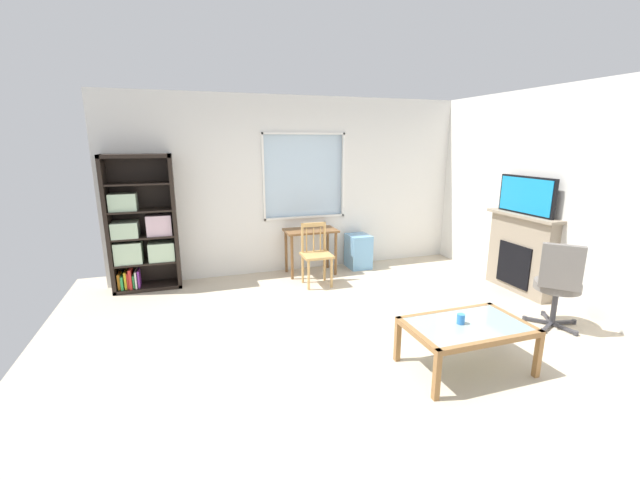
{
  "coord_description": "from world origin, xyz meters",
  "views": [
    {
      "loc": [
        -1.62,
        -3.65,
        2.05
      ],
      "look_at": [
        -0.19,
        0.63,
        0.94
      ],
      "focal_mm": 22.71,
      "sensor_mm": 36.0,
      "label": 1
    }
  ],
  "objects_px": {
    "wooden_chair": "(316,254)",
    "office_chair": "(558,282)",
    "bookshelf": "(141,230)",
    "coffee_table": "(467,330)",
    "plastic_drawer_unit": "(358,251)",
    "desk_under_window": "(311,237)",
    "fireplace": "(520,253)",
    "tv": "(526,195)",
    "sippy_cup": "(461,319)"
  },
  "relations": [
    {
      "from": "plastic_drawer_unit",
      "to": "coffee_table",
      "type": "bearing_deg",
      "value": -95.78
    },
    {
      "from": "plastic_drawer_unit",
      "to": "office_chair",
      "type": "bearing_deg",
      "value": -67.51
    },
    {
      "from": "wooden_chair",
      "to": "desk_under_window",
      "type": "bearing_deg",
      "value": 81.64
    },
    {
      "from": "bookshelf",
      "to": "coffee_table",
      "type": "relative_size",
      "value": 1.72
    },
    {
      "from": "plastic_drawer_unit",
      "to": "desk_under_window",
      "type": "bearing_deg",
      "value": -176.6
    },
    {
      "from": "wooden_chair",
      "to": "sippy_cup",
      "type": "relative_size",
      "value": 10.0
    },
    {
      "from": "tv",
      "to": "coffee_table",
      "type": "bearing_deg",
      "value": -143.75
    },
    {
      "from": "desk_under_window",
      "to": "office_chair",
      "type": "bearing_deg",
      "value": -53.88
    },
    {
      "from": "bookshelf",
      "to": "fireplace",
      "type": "xyz_separation_m",
      "value": [
        4.94,
        -1.77,
        -0.3
      ]
    },
    {
      "from": "bookshelf",
      "to": "sippy_cup",
      "type": "height_order",
      "value": "bookshelf"
    },
    {
      "from": "plastic_drawer_unit",
      "to": "coffee_table",
      "type": "xyz_separation_m",
      "value": [
        -0.32,
        -3.16,
        0.11
      ]
    },
    {
      "from": "fireplace",
      "to": "office_chair",
      "type": "relative_size",
      "value": 1.12
    },
    {
      "from": "desk_under_window",
      "to": "tv",
      "type": "distance_m",
      "value": 3.09
    },
    {
      "from": "bookshelf",
      "to": "plastic_drawer_unit",
      "type": "height_order",
      "value": "bookshelf"
    },
    {
      "from": "coffee_table",
      "to": "desk_under_window",
      "type": "bearing_deg",
      "value": 99.55
    },
    {
      "from": "coffee_table",
      "to": "tv",
      "type": "bearing_deg",
      "value": 36.25
    },
    {
      "from": "wooden_chair",
      "to": "tv",
      "type": "xyz_separation_m",
      "value": [
        2.57,
        -1.15,
        0.88
      ]
    },
    {
      "from": "sippy_cup",
      "to": "coffee_table",
      "type": "bearing_deg",
      "value": -25.04
    },
    {
      "from": "coffee_table",
      "to": "wooden_chair",
      "type": "bearing_deg",
      "value": 102.99
    },
    {
      "from": "office_chair",
      "to": "wooden_chair",
      "type": "bearing_deg",
      "value": 133.01
    },
    {
      "from": "office_chair",
      "to": "fireplace",
      "type": "bearing_deg",
      "value": 64.25
    },
    {
      "from": "fireplace",
      "to": "bookshelf",
      "type": "bearing_deg",
      "value": 160.24
    },
    {
      "from": "wooden_chair",
      "to": "sippy_cup",
      "type": "distance_m",
      "value": 2.62
    },
    {
      "from": "wooden_chair",
      "to": "coffee_table",
      "type": "distance_m",
      "value": 2.66
    },
    {
      "from": "office_chair",
      "to": "sippy_cup",
      "type": "height_order",
      "value": "office_chair"
    },
    {
      "from": "plastic_drawer_unit",
      "to": "sippy_cup",
      "type": "xyz_separation_m",
      "value": [
        -0.38,
        -3.13,
        0.21
      ]
    },
    {
      "from": "office_chair",
      "to": "sippy_cup",
      "type": "distance_m",
      "value": 1.57
    },
    {
      "from": "fireplace",
      "to": "tv",
      "type": "xyz_separation_m",
      "value": [
        -0.02,
        0.0,
        0.8
      ]
    },
    {
      "from": "plastic_drawer_unit",
      "to": "wooden_chair",
      "type": "bearing_deg",
      "value": -148.43
    },
    {
      "from": "plastic_drawer_unit",
      "to": "tv",
      "type": "xyz_separation_m",
      "value": [
        1.65,
        -1.71,
        1.07
      ]
    },
    {
      "from": "desk_under_window",
      "to": "fireplace",
      "type": "xyz_separation_m",
      "value": [
        2.51,
        -1.66,
        -0.03
      ]
    },
    {
      "from": "office_chair",
      "to": "tv",
      "type": "bearing_deg",
      "value": 65.04
    },
    {
      "from": "desk_under_window",
      "to": "coffee_table",
      "type": "bearing_deg",
      "value": -80.45
    },
    {
      "from": "plastic_drawer_unit",
      "to": "fireplace",
      "type": "distance_m",
      "value": 2.41
    },
    {
      "from": "plastic_drawer_unit",
      "to": "tv",
      "type": "height_order",
      "value": "tv"
    },
    {
      "from": "bookshelf",
      "to": "fireplace",
      "type": "distance_m",
      "value": 5.25
    },
    {
      "from": "fireplace",
      "to": "wooden_chair",
      "type": "bearing_deg",
      "value": 156.06
    },
    {
      "from": "desk_under_window",
      "to": "bookshelf",
      "type": "bearing_deg",
      "value": 177.38
    },
    {
      "from": "bookshelf",
      "to": "desk_under_window",
      "type": "bearing_deg",
      "value": -2.62
    },
    {
      "from": "sippy_cup",
      "to": "tv",
      "type": "bearing_deg",
      "value": 35.0
    },
    {
      "from": "desk_under_window",
      "to": "office_chair",
      "type": "relative_size",
      "value": 0.8
    },
    {
      "from": "sippy_cup",
      "to": "desk_under_window",
      "type": "bearing_deg",
      "value": 98.61
    },
    {
      "from": "wooden_chair",
      "to": "fireplace",
      "type": "xyz_separation_m",
      "value": [
        2.59,
        -1.15,
        0.09
      ]
    },
    {
      "from": "desk_under_window",
      "to": "tv",
      "type": "bearing_deg",
      "value": -33.7
    },
    {
      "from": "tv",
      "to": "coffee_table",
      "type": "height_order",
      "value": "tv"
    },
    {
      "from": "bookshelf",
      "to": "wooden_chair",
      "type": "height_order",
      "value": "bookshelf"
    },
    {
      "from": "wooden_chair",
      "to": "office_chair",
      "type": "height_order",
      "value": "office_chair"
    },
    {
      "from": "bookshelf",
      "to": "coffee_table",
      "type": "xyz_separation_m",
      "value": [
        2.95,
        -3.22,
        -0.46
      ]
    },
    {
      "from": "desk_under_window",
      "to": "sippy_cup",
      "type": "xyz_separation_m",
      "value": [
        0.47,
        -3.08,
        -0.09
      ]
    },
    {
      "from": "bookshelf",
      "to": "tv",
      "type": "distance_m",
      "value": 5.25
    }
  ]
}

